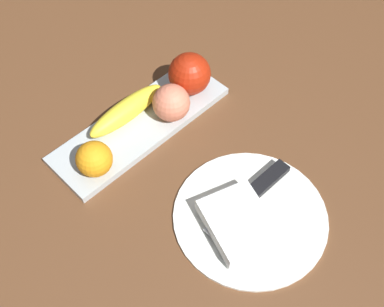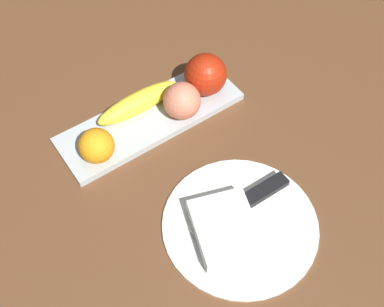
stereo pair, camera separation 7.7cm
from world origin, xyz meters
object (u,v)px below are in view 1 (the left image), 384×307
at_px(apple, 190,74).
at_px(peach, 169,104).
at_px(banana, 126,110).
at_px(orange_near_apple, 94,159).
at_px(dinner_plate, 250,215).
at_px(folded_napkin, 238,222).
at_px(knife, 260,186).
at_px(fruit_tray, 141,124).

xyz_separation_m(apple, peach, (0.07, 0.02, -0.01)).
bearing_deg(apple, banana, -12.66).
height_order(apple, peach, apple).
xyz_separation_m(orange_near_apple, peach, (-0.16, 0.00, 0.00)).
distance_m(apple, dinner_plate, 0.29).
xyz_separation_m(folded_napkin, knife, (-0.08, -0.02, -0.01)).
relative_size(folded_napkin, knife, 0.62).
distance_m(orange_near_apple, folded_napkin, 0.25).
height_order(peach, knife, peach).
height_order(orange_near_apple, dinner_plate, orange_near_apple).
distance_m(apple, peach, 0.08).
relative_size(fruit_tray, apple, 4.37).
bearing_deg(peach, fruit_tray, -32.45).
height_order(fruit_tray, peach, peach).
xyz_separation_m(orange_near_apple, dinner_plate, (-0.12, 0.23, -0.04)).
xyz_separation_m(peach, folded_napkin, (0.08, 0.23, -0.02)).
bearing_deg(orange_near_apple, knife, 127.92).
height_order(orange_near_apple, knife, orange_near_apple).
bearing_deg(orange_near_apple, apple, -174.64).
bearing_deg(orange_near_apple, folded_napkin, 110.81).
height_order(folded_napkin, knife, folded_napkin).
height_order(fruit_tray, orange_near_apple, orange_near_apple).
distance_m(peach, folded_napkin, 0.25).
bearing_deg(dinner_plate, fruit_tray, -90.00).
xyz_separation_m(banana, dinner_plate, (-0.01, 0.28, -0.03)).
relative_size(dinner_plate, knife, 1.35).
bearing_deg(peach, orange_near_apple, -0.53).
bearing_deg(apple, peach, 18.00).
distance_m(banana, folded_napkin, 0.29).
height_order(banana, folded_napkin, banana).
height_order(orange_near_apple, folded_napkin, orange_near_apple).
relative_size(apple, knife, 0.43).
height_order(orange_near_apple, peach, peach).
relative_size(peach, folded_napkin, 0.60).
bearing_deg(folded_napkin, apple, -120.21).
bearing_deg(peach, dinner_plate, 79.00).
bearing_deg(knife, orange_near_apple, -50.90).
xyz_separation_m(banana, knife, (-0.06, 0.26, -0.02)).
distance_m(fruit_tray, folded_napkin, 0.26).
distance_m(fruit_tray, orange_near_apple, 0.13).
distance_m(orange_near_apple, dinner_plate, 0.27).
height_order(apple, dinner_plate, apple).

